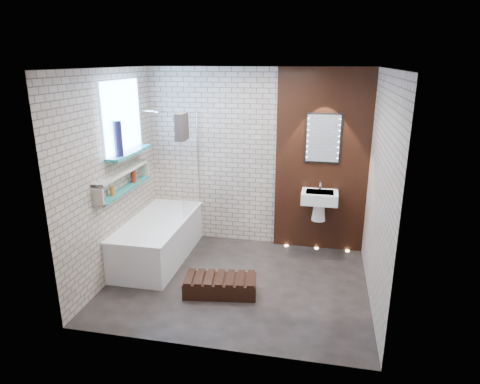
% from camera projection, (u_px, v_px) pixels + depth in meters
% --- Properties ---
extents(ground, '(3.20, 3.20, 0.00)m').
position_uv_depth(ground, '(238.00, 282.00, 5.30)').
color(ground, black).
rests_on(ground, ground).
extents(room_shell, '(3.24, 3.20, 2.60)m').
position_uv_depth(room_shell, '(237.00, 184.00, 4.91)').
color(room_shell, '#A08F7F').
rests_on(room_shell, ground).
extents(walnut_panel, '(1.30, 0.06, 2.60)m').
position_uv_depth(walnut_panel, '(322.00, 163.00, 5.91)').
color(walnut_panel, black).
rests_on(walnut_panel, ground).
extents(clerestory_window, '(0.18, 1.00, 0.94)m').
position_uv_depth(clerestory_window, '(123.00, 124.00, 5.36)').
color(clerestory_window, '#7FADE0').
rests_on(clerestory_window, room_shell).
extents(display_niche, '(0.14, 1.30, 0.26)m').
position_uv_depth(display_niche, '(123.00, 181.00, 5.37)').
color(display_niche, teal).
rests_on(display_niche, room_shell).
extents(bathtub, '(0.79, 1.74, 0.70)m').
position_uv_depth(bathtub, '(159.00, 239.00, 5.87)').
color(bathtub, white).
rests_on(bathtub, ground).
extents(bath_screen, '(0.01, 0.78, 1.40)m').
position_uv_depth(bath_screen, '(190.00, 164.00, 5.91)').
color(bath_screen, white).
rests_on(bath_screen, bathtub).
extents(towel, '(0.10, 0.27, 0.35)m').
position_uv_depth(towel, '(182.00, 127.00, 5.47)').
color(towel, black).
rests_on(towel, bath_screen).
extents(shower_head, '(0.18, 0.18, 0.02)m').
position_uv_depth(shower_head, '(160.00, 111.00, 5.83)').
color(shower_head, silver).
rests_on(shower_head, room_shell).
extents(washbasin, '(0.50, 0.36, 0.58)m').
position_uv_depth(washbasin, '(319.00, 201.00, 5.89)').
color(washbasin, white).
rests_on(washbasin, walnut_panel).
extents(led_mirror, '(0.50, 0.02, 0.70)m').
position_uv_depth(led_mirror, '(323.00, 138.00, 5.77)').
color(led_mirror, black).
rests_on(led_mirror, walnut_panel).
extents(walnut_step, '(0.90, 0.50, 0.19)m').
position_uv_depth(walnut_step, '(220.00, 286.00, 5.02)').
color(walnut_step, black).
rests_on(walnut_step, ground).
extents(niche_bottles, '(0.07, 0.66, 0.17)m').
position_uv_depth(niche_bottles, '(128.00, 180.00, 5.49)').
color(niche_bottles, maroon).
rests_on(niche_bottles, display_niche).
extents(sill_vases, '(0.10, 0.10, 0.44)m').
position_uv_depth(sill_vases, '(118.00, 139.00, 5.11)').
color(sill_vases, '#17163E').
rests_on(sill_vases, clerestory_window).
extents(floor_uplights, '(0.96, 0.06, 0.01)m').
position_uv_depth(floor_uplights, '(316.00, 248.00, 6.24)').
color(floor_uplights, '#FFD899').
rests_on(floor_uplights, ground).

